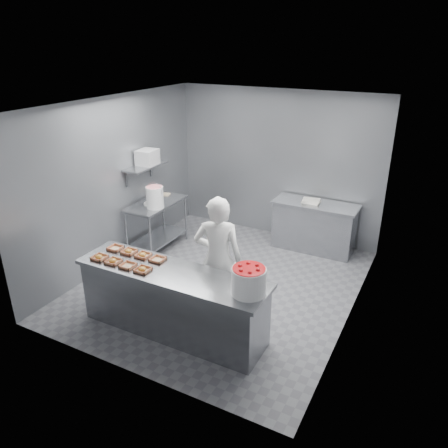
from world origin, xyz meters
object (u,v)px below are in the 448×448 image
(back_counter, at_px, (314,226))
(strawberry_tub, at_px, (249,280))
(appliance, at_px, (147,157))
(tray_7, at_px, (158,259))
(service_counter, at_px, (173,301))
(worker, at_px, (218,259))
(prep_table, at_px, (157,218))
(tray_5, at_px, (129,251))
(tray_4, at_px, (115,248))
(tray_3, at_px, (143,269))
(tray_1, at_px, (113,261))
(tray_6, at_px, (143,255))
(tray_2, at_px, (128,265))
(glaze_bucket, at_px, (155,197))
(tray_0, at_px, (99,257))

(back_counter, xyz_separation_m, strawberry_tub, (0.18, -3.26, 0.62))
(appliance, bearing_deg, tray_7, -54.53)
(service_counter, bearing_deg, worker, 59.80)
(prep_table, xyz_separation_m, tray_5, (0.85, -1.79, 0.33))
(service_counter, distance_m, tray_4, 1.15)
(tray_4, distance_m, strawberry_tub, 2.13)
(appliance, bearing_deg, worker, -36.58)
(back_counter, height_order, tray_7, tray_7)
(tray_3, distance_m, strawberry_tub, 1.42)
(tray_1, height_order, tray_4, tray_1)
(tray_4, height_order, tray_6, tray_6)
(tray_4, bearing_deg, worker, 17.58)
(prep_table, bearing_deg, tray_5, -64.71)
(tray_4, xyz_separation_m, tray_7, (0.72, 0.00, 0.00))
(tray_2, bearing_deg, strawberry_tub, 5.24)
(tray_1, height_order, appliance, appliance)
(tray_1, relative_size, appliance, 0.54)
(tray_5, bearing_deg, worker, 20.91)
(service_counter, bearing_deg, tray_4, 171.29)
(tray_6, bearing_deg, tray_1, -126.98)
(glaze_bucket, bearing_deg, service_counter, -49.19)
(tray_6, bearing_deg, tray_2, -89.46)
(prep_table, distance_m, tray_6, 2.12)
(prep_table, bearing_deg, tray_6, -58.76)
(tray_0, bearing_deg, tray_1, 0.00)
(tray_2, bearing_deg, prep_table, 117.31)
(tray_1, xyz_separation_m, strawberry_tub, (1.88, 0.15, 0.15))
(prep_table, bearing_deg, tray_2, -62.69)
(prep_table, height_order, tray_7, tray_7)
(back_counter, bearing_deg, tray_5, -118.87)
(prep_table, xyz_separation_m, tray_6, (1.09, -1.79, 0.33))
(service_counter, xyz_separation_m, prep_table, (-1.65, 1.95, 0.14))
(glaze_bucket, bearing_deg, back_counter, 31.92)
(back_counter, bearing_deg, glaze_bucket, -148.08)
(tray_3, relative_size, tray_4, 1.00)
(tray_5, bearing_deg, tray_1, -90.00)
(service_counter, bearing_deg, back_counter, 74.52)
(prep_table, distance_m, tray_1, 2.30)
(service_counter, bearing_deg, tray_7, 153.58)
(strawberry_tub, height_order, appliance, appliance)
(tray_3, bearing_deg, tray_4, 156.03)
(back_counter, bearing_deg, service_counter, -105.48)
(worker, bearing_deg, back_counter, -122.00)
(tray_4, relative_size, worker, 0.11)
(worker, relative_size, strawberry_tub, 4.41)
(worker, height_order, strawberry_tub, worker)
(service_counter, distance_m, tray_6, 0.75)
(tray_3, distance_m, worker, 1.02)
(strawberry_tub, xyz_separation_m, glaze_bucket, (-2.59, 1.76, 0.02))
(tray_3, height_order, tray_5, same)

